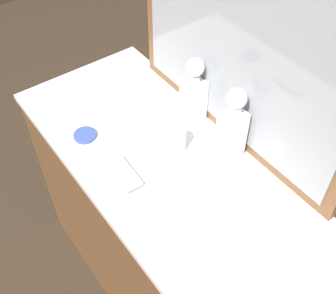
# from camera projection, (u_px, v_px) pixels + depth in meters

# --- Properties ---
(ground_plane) EXTENTS (6.00, 6.00, 0.00)m
(ground_plane) POSITION_uv_depth(u_px,v_px,m) (168.00, 282.00, 2.08)
(ground_plane) COLOR #2D2319
(dresser) EXTENTS (1.27, 0.55, 0.88)m
(dresser) POSITION_uv_depth(u_px,v_px,m) (168.00, 233.00, 1.76)
(dresser) COLOR brown
(dresser) RESTS_ON ground_plane
(dresser_mirror) EXTENTS (0.93, 0.03, 0.68)m
(dresser_mirror) POSITION_uv_depth(u_px,v_px,m) (237.00, 50.00, 1.29)
(dresser_mirror) COLOR brown
(dresser_mirror) RESTS_ON dresser
(crystal_decanter_far_right) EXTENTS (0.07, 0.07, 0.26)m
(crystal_decanter_far_right) POSITION_uv_depth(u_px,v_px,m) (194.00, 96.00, 1.51)
(crystal_decanter_far_right) COLOR white
(crystal_decanter_far_right) RESTS_ON dresser
(crystal_decanter_far_left) EXTENTS (0.07, 0.07, 0.28)m
(crystal_decanter_far_left) POSITION_uv_depth(u_px,v_px,m) (232.00, 131.00, 1.38)
(crystal_decanter_far_left) COLOR white
(crystal_decanter_far_left) RESTS_ON dresser
(crystal_tumbler_front) EXTENTS (0.07, 0.07, 0.09)m
(crystal_tumbler_front) POSITION_uv_depth(u_px,v_px,m) (175.00, 141.00, 1.45)
(crystal_tumbler_front) COLOR white
(crystal_tumbler_front) RESTS_ON dresser
(silver_brush_right) EXTENTS (0.15, 0.06, 0.02)m
(silver_brush_right) POSITION_uv_depth(u_px,v_px,m) (124.00, 174.00, 1.39)
(silver_brush_right) COLOR #B7A88C
(silver_brush_right) RESTS_ON dresser
(porcelain_dish) EXTENTS (0.08, 0.08, 0.01)m
(porcelain_dish) POSITION_uv_depth(u_px,v_px,m) (85.00, 135.00, 1.52)
(porcelain_dish) COLOR #33478C
(porcelain_dish) RESTS_ON dresser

